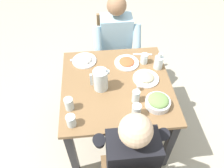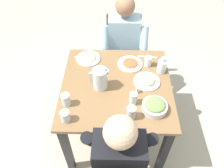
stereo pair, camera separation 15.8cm
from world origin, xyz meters
name	(u,v)px [view 1 (the left image)]	position (x,y,z in m)	size (l,w,h in m)	color
ground_plane	(116,130)	(0.00, 0.00, 0.00)	(8.00, 8.00, 0.00)	#B7AD99
dining_table	(116,93)	(0.00, 0.00, 0.62)	(0.94, 0.94, 0.74)	olive
chair_near	(115,48)	(-0.07, -0.79, 0.51)	(0.40, 0.40, 0.90)	olive
diner_near	(117,49)	(-0.07, -0.58, 0.66)	(0.48, 0.53, 1.19)	#9EC6E0
diner_far	(129,152)	(-0.02, 0.58, 0.66)	(0.48, 0.53, 1.19)	black
water_pitcher	(101,80)	(0.14, 0.03, 0.83)	(0.16, 0.12, 0.19)	silver
salad_bowl	(158,102)	(-0.29, 0.26, 0.78)	(0.19, 0.19, 0.09)	white
plate_beans	(146,78)	(-0.26, -0.04, 0.75)	(0.23, 0.23, 0.05)	white
plate_rice_curry	(127,62)	(-0.12, -0.25, 0.75)	(0.23, 0.23, 0.04)	white
plate_yoghurt	(84,60)	(0.27, -0.32, 0.76)	(0.23, 0.23, 0.05)	white
water_glass_near_left	(144,59)	(-0.28, -0.25, 0.79)	(0.07, 0.07, 0.10)	silver
water_glass_center	(136,96)	(-0.13, 0.20, 0.79)	(0.06, 0.06, 0.11)	silver
water_glass_by_pitcher	(69,104)	(0.39, 0.22, 0.79)	(0.07, 0.07, 0.11)	silver
water_glass_far_left	(136,111)	(-0.11, 0.33, 0.79)	(0.07, 0.07, 0.11)	silver
water_glass_far_right	(71,121)	(0.37, 0.37, 0.78)	(0.07, 0.07, 0.09)	silver
oil_carafe	(158,63)	(-0.40, -0.17, 0.79)	(0.08, 0.08, 0.16)	silver
salt_shaker	(138,88)	(-0.17, 0.09, 0.77)	(0.03, 0.03, 0.05)	white
fork_near	(79,60)	(0.32, -0.35, 0.74)	(0.17, 0.03, 0.01)	silver
knife_near	(142,54)	(-0.29, -0.36, 0.74)	(0.18, 0.02, 0.01)	silver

